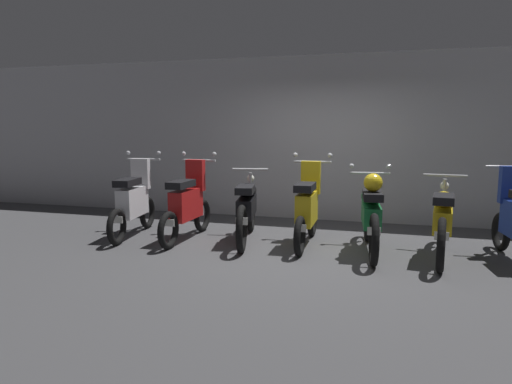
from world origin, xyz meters
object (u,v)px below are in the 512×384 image
object	(u,v)px
motorbike_slot_0	(134,202)
motorbike_slot_4	(371,213)
motorbike_slot_3	(307,208)
motorbike_slot_5	(443,220)
motorbike_slot_1	(187,204)
motorbike_slot_2	(247,208)

from	to	relation	value
motorbike_slot_0	motorbike_slot_4	distance (m)	3.56
motorbike_slot_0	motorbike_slot_3	xyz separation A→B (m)	(2.67, 0.19, 0.00)
motorbike_slot_0	motorbike_slot_3	world-z (taller)	same
motorbike_slot_3	motorbike_slot_0	bearing A→B (deg)	-176.02
motorbike_slot_0	motorbike_slot_5	world-z (taller)	motorbike_slot_0
motorbike_slot_1	motorbike_slot_2	world-z (taller)	motorbike_slot_1
motorbike_slot_1	motorbike_slot_4	distance (m)	2.66
motorbike_slot_2	motorbike_slot_3	distance (m)	0.89
motorbike_slot_1	motorbike_slot_4	bearing A→B (deg)	0.32
motorbike_slot_4	motorbike_slot_3	bearing A→B (deg)	170.06
motorbike_slot_0	motorbike_slot_5	bearing A→B (deg)	0.04
motorbike_slot_2	motorbike_slot_4	distance (m)	1.79
motorbike_slot_1	motorbike_slot_5	distance (m)	3.55
motorbike_slot_5	motorbike_slot_2	bearing A→B (deg)	176.61
motorbike_slot_0	motorbike_slot_4	size ratio (longest dim) A/B	0.86
motorbike_slot_0	motorbike_slot_5	distance (m)	4.45
motorbike_slot_0	motorbike_slot_1	bearing A→B (deg)	0.97
motorbike_slot_4	motorbike_slot_0	bearing A→B (deg)	-179.51
motorbike_slot_2	motorbike_slot_3	xyz separation A→B (m)	(0.89, 0.02, 0.04)
motorbike_slot_1	motorbike_slot_4	world-z (taller)	motorbike_slot_1
motorbike_slot_0	motorbike_slot_4	world-z (taller)	motorbike_slot_0
motorbike_slot_3	motorbike_slot_5	xyz separation A→B (m)	(1.78, -0.18, -0.04)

